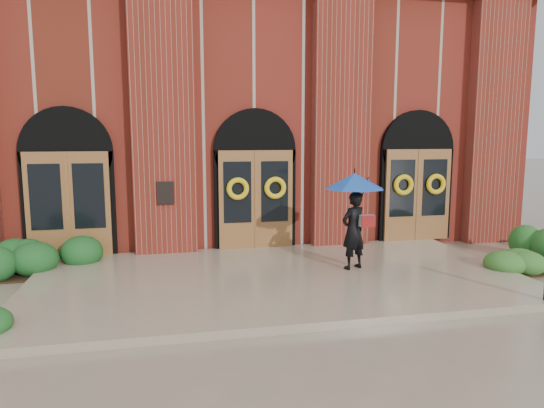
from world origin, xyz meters
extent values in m
plane|color=gray|center=(0.00, 0.00, 0.00)|extent=(90.00, 90.00, 0.00)
cube|color=gray|center=(0.00, 0.15, 0.07)|extent=(10.00, 5.30, 0.15)
cube|color=maroon|center=(0.00, 8.90, 3.50)|extent=(16.00, 12.00, 7.00)
cube|color=black|center=(-2.25, 2.47, 1.65)|extent=(0.40, 0.05, 0.55)
cube|color=maroon|center=(-2.25, 2.73, 3.50)|extent=(1.50, 0.45, 7.00)
cube|color=maroon|center=(2.25, 2.73, 3.50)|extent=(1.50, 0.45, 7.00)
cube|color=maroon|center=(6.75, 2.73, 3.50)|extent=(1.50, 0.45, 7.00)
cube|color=#9B6832|center=(-4.50, 2.71, 1.40)|extent=(1.90, 0.10, 2.50)
cylinder|color=black|center=(-4.50, 2.85, 2.65)|extent=(2.10, 0.22, 2.10)
cube|color=#9B6832|center=(0.00, 2.71, 1.40)|extent=(1.90, 0.10, 2.50)
cylinder|color=black|center=(0.00, 2.85, 2.65)|extent=(2.10, 0.22, 2.10)
cube|color=#9B6832|center=(4.50, 2.71, 1.40)|extent=(1.90, 0.10, 2.50)
cylinder|color=black|center=(4.50, 2.85, 2.65)|extent=(2.10, 0.22, 2.10)
torus|color=yellow|center=(-0.48, 2.59, 1.70)|extent=(0.57, 0.13, 0.57)
torus|color=yellow|center=(0.48, 2.59, 1.70)|extent=(0.57, 0.13, 0.57)
torus|color=yellow|center=(4.02, 2.59, 1.70)|extent=(0.57, 0.13, 0.57)
torus|color=yellow|center=(4.98, 2.59, 1.70)|extent=(0.57, 0.13, 0.57)
imported|color=black|center=(1.71, 0.31, 0.99)|extent=(0.72, 0.61, 1.69)
cone|color=#164BAD|center=(1.71, 0.31, 2.06)|extent=(1.70, 1.70, 0.34)
cylinder|color=black|center=(1.76, 0.26, 1.61)|extent=(0.02, 0.02, 0.57)
cube|color=#A5A7AA|center=(1.95, 0.17, 1.22)|extent=(0.35, 0.27, 0.25)
cube|color=maroon|center=(1.95, 0.08, 1.22)|extent=(0.30, 0.14, 0.25)
ellipsoid|color=#194B1C|center=(-5.20, 1.80, 0.35)|extent=(2.72, 1.09, 0.70)
ellipsoid|color=#2F6022|center=(5.10, 0.00, 0.25)|extent=(1.39, 1.19, 0.49)
camera|label=1|loc=(-2.14, -9.36, 3.04)|focal=32.00mm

